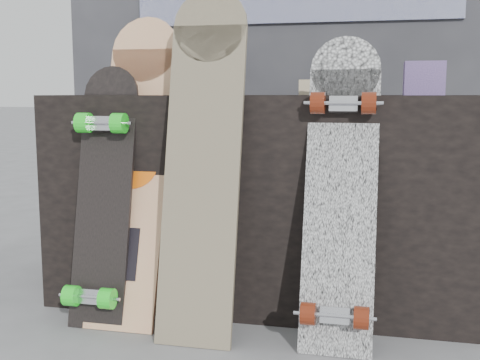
% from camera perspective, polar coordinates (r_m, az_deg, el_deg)
% --- Properties ---
extents(ground, '(60.00, 60.00, 0.00)m').
position_cam_1_polar(ground, '(2.00, -0.43, -15.60)').
color(ground, slate).
rests_on(ground, ground).
extents(vendor_table, '(1.60, 0.60, 0.80)m').
position_cam_1_polar(vendor_table, '(2.35, 2.37, -1.74)').
color(vendor_table, black).
rests_on(vendor_table, ground).
extents(booth, '(2.40, 0.22, 2.20)m').
position_cam_1_polar(booth, '(3.17, 5.33, 13.54)').
color(booth, '#323136').
rests_on(booth, ground).
extents(merch_box_purple, '(0.18, 0.12, 0.10)m').
position_cam_1_polar(merch_box_purple, '(2.44, -8.59, 9.15)').
color(merch_box_purple, '#42356D').
rests_on(merch_box_purple, vendor_table).
extents(merch_box_small, '(0.14, 0.14, 0.12)m').
position_cam_1_polar(merch_box_small, '(2.31, 17.02, 9.19)').
color(merch_box_small, '#42356D').
rests_on(merch_box_small, vendor_table).
extents(merch_box_flat, '(0.22, 0.10, 0.06)m').
position_cam_1_polar(merch_box_flat, '(2.43, 8.34, 8.68)').
color(merch_box_flat, '#D1B78C').
rests_on(merch_box_flat, vendor_table).
extents(longboard_geisha, '(0.25, 0.37, 1.09)m').
position_cam_1_polar(longboard_geisha, '(2.19, -9.96, 2.04)').
color(longboard_geisha, beige).
rests_on(longboard_geisha, ground).
extents(longboard_celtic, '(0.25, 0.29, 1.16)m').
position_cam_1_polar(longboard_celtic, '(1.99, -3.50, 2.68)').
color(longboard_celtic, tan).
rests_on(longboard_celtic, ground).
extents(longboard_cascadia, '(0.23, 0.35, 1.00)m').
position_cam_1_polar(longboard_cascadia, '(1.94, 9.53, -0.60)').
color(longboard_cascadia, white).
rests_on(longboard_cascadia, ground).
extents(skateboard_dark, '(0.20, 0.29, 0.91)m').
position_cam_1_polar(skateboard_dark, '(2.15, -12.90, -1.18)').
color(skateboard_dark, black).
rests_on(skateboard_dark, ground).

